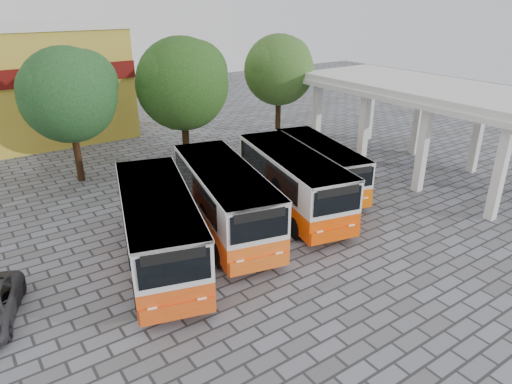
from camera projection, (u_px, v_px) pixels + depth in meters
ground at (338, 242)px, 20.37m from camera, size 90.00×90.00×0.00m
terminal_shelter at (426, 92)px, 26.93m from camera, size 6.80×15.80×5.40m
bus_far_left at (158, 224)px, 18.10m from camera, size 4.87×9.08×3.09m
bus_centre_left at (224, 196)px, 20.65m from camera, size 4.46×9.02×3.10m
bus_centre_right at (293, 179)px, 22.73m from camera, size 4.31×8.82×3.03m
bus_far_right at (319, 163)px, 25.39m from camera, size 3.97×7.82×2.67m
tree_left at (69, 92)px, 25.21m from camera, size 5.56×5.30×7.74m
tree_middle at (183, 81)px, 28.04m from camera, size 6.00×5.71×8.00m
tree_right at (279, 68)px, 32.10m from camera, size 5.18×4.93×7.80m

